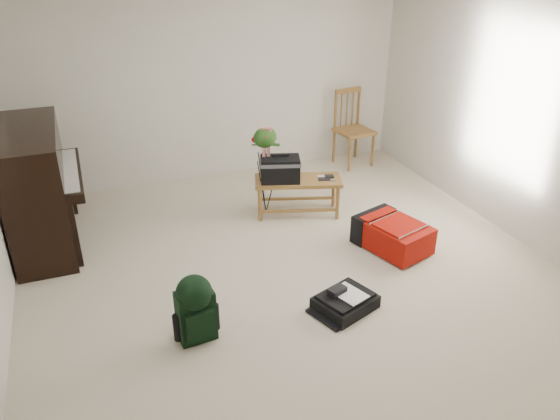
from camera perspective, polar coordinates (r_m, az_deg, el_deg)
name	(u,v)px	position (r m, az deg, el deg)	size (l,w,h in m)	color
floor	(297,279)	(5.23, 1.80, -7.27)	(5.00, 5.50, 0.01)	beige
ceiling	(302,0)	(4.34, 2.30, 21.12)	(5.00, 5.50, 0.01)	white
wall_back	(216,82)	(7.14, -6.75, 13.14)	(5.00, 0.04, 2.50)	beige
wall_right	(532,124)	(6.02, 24.81, 8.19)	(0.04, 5.50, 2.50)	beige
piano	(40,191)	(6.07, -23.83, 1.88)	(0.71, 1.50, 1.25)	black
bench	(287,174)	(6.11, 0.74, 3.80)	(1.05, 0.67, 0.75)	olive
dining_chair	(353,129)	(7.71, 7.62, 8.41)	(0.51, 0.51, 1.04)	olive
red_suitcase	(390,232)	(5.78, 11.43, -2.30)	(0.68, 0.85, 0.31)	red
black_duffel	(345,301)	(4.86, 6.82, -9.44)	(0.60, 0.54, 0.21)	black
green_backpack	(195,306)	(4.41, -8.85, -9.84)	(0.31, 0.29, 0.59)	black
flower_stand	(265,171)	(6.20, -1.53, 4.07)	(0.43, 0.43, 1.08)	black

